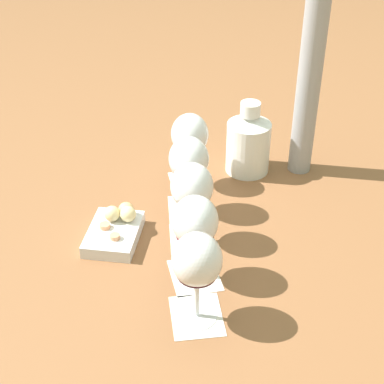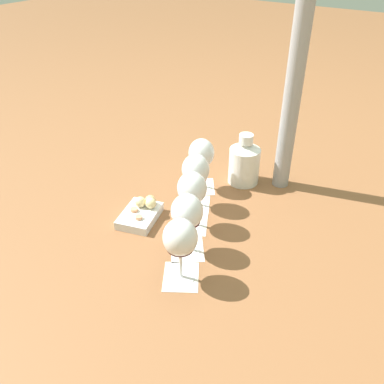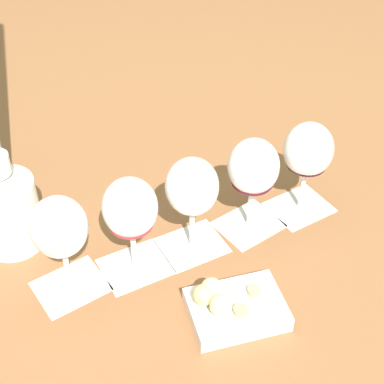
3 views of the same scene
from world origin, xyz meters
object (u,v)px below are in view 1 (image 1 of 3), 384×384
Objects in this scene: wine_glass_4 at (197,264)px; ceramic_vase at (248,142)px; wine_glass_3 at (195,225)px; wine_glass_2 at (191,189)px; wine_glass_1 at (189,162)px; snack_dish at (116,229)px; wine_glass_0 at (190,138)px.

ceramic_vase is at bearing -170.35° from wine_glass_4.
wine_glass_3 is 1.00× the size of wine_glass_4.
wine_glass_4 is (0.10, 0.05, -0.00)m from wine_glass_3.
wine_glass_2 is 0.23m from wine_glass_4.
wine_glass_1 is 0.33m from wine_glass_4.
wine_glass_1 is 0.21m from snack_dish.
ceramic_vase is (-0.11, 0.10, -0.04)m from wine_glass_0.
wine_glass_0 is 0.43m from wine_glass_4.
snack_dish is (0.15, -0.10, -0.10)m from wine_glass_1.
wine_glass_4 is at bearing 60.60° from snack_dish.
wine_glass_3 is 0.11m from wine_glass_4.
wine_glass_3 is at bearing 5.51° from ceramic_vase.
wine_glass_1 is 0.22m from wine_glass_3.
wine_glass_0 reaches higher than snack_dish.
wine_glass_1 is 1.00× the size of wine_glass_2.
wine_glass_2 reaches higher than snack_dish.
wine_glass_4 is at bearing 9.65° from ceramic_vase.
wine_glass_2 is 0.12m from wine_glass_3.
snack_dish is (0.36, -0.16, -0.06)m from ceramic_vase.
wine_glass_4 is (0.39, 0.19, 0.00)m from wine_glass_0.
snack_dish is (-0.14, -0.25, -0.10)m from wine_glass_4.
wine_glass_0 is at bearing -42.74° from ceramic_vase.
wine_glass_2 is 0.19m from snack_dish.
ceramic_vase is 0.40m from snack_dish.
wine_glass_4 and ceramic_vase have the same top height.
wine_glass_3 reaches higher than snack_dish.
ceramic_vase is at bearing 163.91° from wine_glass_1.
snack_dish is at bearing -32.83° from wine_glass_1.
wine_glass_2 is 1.00× the size of wine_glass_4.
wine_glass_4 reaches higher than snack_dish.
wine_glass_3 is at bearing 27.33° from wine_glass_1.
wine_glass_1 is at bearing -152.67° from wine_glass_3.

